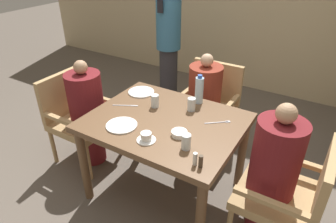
{
  "coord_description": "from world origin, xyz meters",
  "views": [
    {
      "loc": [
        1.05,
        -1.68,
        1.98
      ],
      "look_at": [
        0.0,
        0.05,
        0.8
      ],
      "focal_mm": 32.0,
      "sensor_mm": 36.0,
      "label": 1
    }
  ],
  "objects": [
    {
      "name": "chair_left_side",
      "position": [
        -0.99,
        0.0,
        0.49
      ],
      "size": [
        0.54,
        0.54,
        0.88
      ],
      "color": "tan",
      "rests_on": "ground_plane"
    },
    {
      "name": "teacup_with_saucer",
      "position": [
        0.03,
        -0.3,
        0.77
      ],
      "size": [
        0.14,
        0.14,
        0.06
      ],
      "color": "white",
      "rests_on": "dining_table"
    },
    {
      "name": "diner_in_left_chair",
      "position": [
        -0.86,
        0.0,
        0.55
      ],
      "size": [
        0.32,
        0.32,
        1.07
      ],
      "color": "maroon",
      "rests_on": "ground_plane"
    },
    {
      "name": "pepper_shaker",
      "position": [
        0.48,
        -0.35,
        0.79
      ],
      "size": [
        0.03,
        0.03,
        0.08
      ],
      "color": "#4C3D2D",
      "rests_on": "dining_table"
    },
    {
      "name": "fork_beside_plate",
      "position": [
        0.38,
        0.18,
        0.75
      ],
      "size": [
        0.17,
        0.14,
        0.0
      ],
      "color": "silver",
      "rests_on": "dining_table"
    },
    {
      "name": "diner_in_right_chair",
      "position": [
        0.86,
        0.0,
        0.58
      ],
      "size": [
        0.32,
        0.32,
        1.13
      ],
      "color": "maroon",
      "rests_on": "ground_plane"
    },
    {
      "name": "standing_host",
      "position": [
        -0.77,
        1.33,
        0.93
      ],
      "size": [
        0.29,
        0.33,
        1.72
      ],
      "color": "#2D2D33",
      "rests_on": "ground_plane"
    },
    {
      "name": "glass_tall_mid",
      "position": [
        0.11,
        0.24,
        0.8
      ],
      "size": [
        0.07,
        0.07,
        0.11
      ],
      "color": "silver",
      "rests_on": "dining_table"
    },
    {
      "name": "diner_in_far_chair",
      "position": [
        -0.0,
        0.74,
        0.54
      ],
      "size": [
        0.32,
        0.32,
        1.06
      ],
      "color": "maroon",
      "rests_on": "ground_plane"
    },
    {
      "name": "glass_tall_near",
      "position": [
        -0.18,
        0.13,
        0.8
      ],
      "size": [
        0.07,
        0.07,
        0.11
      ],
      "color": "silver",
      "rests_on": "dining_table"
    },
    {
      "name": "salt_shaker",
      "position": [
        0.44,
        -0.35,
        0.79
      ],
      "size": [
        0.03,
        0.03,
        0.09
      ],
      "color": "white",
      "rests_on": "dining_table"
    },
    {
      "name": "ground_plane",
      "position": [
        0.0,
        0.0,
        0.0
      ],
      "size": [
        16.0,
        16.0,
        0.0
      ],
      "primitive_type": "plane",
      "color": "#60564C"
    },
    {
      "name": "plate_main_right",
      "position": [
        -0.23,
        -0.25,
        0.75
      ],
      "size": [
        0.24,
        0.24,
        0.01
      ],
      "color": "white",
      "rests_on": "dining_table"
    },
    {
      "name": "dining_table",
      "position": [
        0.0,
        0.0,
        0.65
      ],
      "size": [
        1.18,
        0.94,
        0.75
      ],
      "color": "brown",
      "rests_on": "ground_plane"
    },
    {
      "name": "chair_far_side",
      "position": [
        0.0,
        0.88,
        0.49
      ],
      "size": [
        0.54,
        0.54,
        0.88
      ],
      "color": "tan",
      "rests_on": "ground_plane"
    },
    {
      "name": "chair_right_side",
      "position": [
        0.99,
        0.0,
        0.49
      ],
      "size": [
        0.54,
        0.54,
        0.88
      ],
      "color": "tan",
      "rests_on": "ground_plane"
    },
    {
      "name": "plate_main_left",
      "position": [
        -0.43,
        0.29,
        0.75
      ],
      "size": [
        0.24,
        0.24,
        0.01
      ],
      "color": "white",
      "rests_on": "dining_table"
    },
    {
      "name": "bowl_small",
      "position": [
        0.2,
        -0.13,
        0.77
      ],
      "size": [
        0.12,
        0.12,
        0.04
      ],
      "color": "white",
      "rests_on": "dining_table"
    },
    {
      "name": "knife_beside_plate",
      "position": [
        -0.39,
        0.02,
        0.75
      ],
      "size": [
        0.19,
        0.11,
        0.0
      ],
      "color": "silver",
      "rests_on": "dining_table"
    },
    {
      "name": "glass_tall_far",
      "position": [
        0.31,
        -0.24,
        0.8
      ],
      "size": [
        0.07,
        0.07,
        0.11
      ],
      "color": "silver",
      "rests_on": "dining_table"
    },
    {
      "name": "water_bottle",
      "position": [
        0.1,
        0.39,
        0.87
      ],
      "size": [
        0.07,
        0.07,
        0.25
      ],
      "color": "silver",
      "rests_on": "dining_table"
    }
  ]
}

